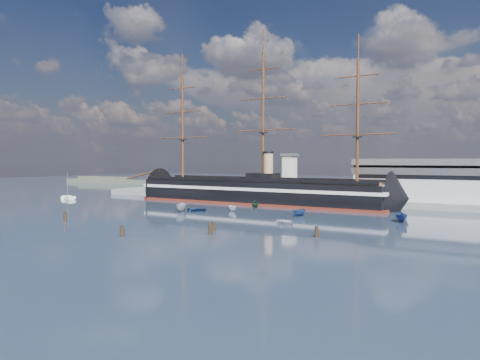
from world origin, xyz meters
The scene contains 19 objects.
ground centered at (0.00, 40.00, 0.00)m, with size 600.00×600.00×0.00m, color #243043.
quay centered at (10.00, 76.00, 0.00)m, with size 180.00×18.00×2.00m, color slate.
warehouse centered at (58.00, 80.00, 7.98)m, with size 63.00×21.00×11.60m.
quay_tower centered at (3.00, 73.00, 9.75)m, with size 5.00×5.00×15.00m.
shoreline centered at (-139.23, 135.00, 1.45)m, with size 120.00×10.00×4.00m.
warship centered at (-4.32, 60.00, 4.04)m, with size 113.10×18.70×53.94m.
sailboat centered at (-71.13, 37.75, 0.65)m, with size 6.68×3.85×10.26m.
motorboat_a centered at (-8.79, 26.90, 0.00)m, with size 7.39×2.71×2.96m, color silver.
motorboat_b centered at (-5.46, 29.80, 0.00)m, with size 3.50×1.40×1.63m, color navy.
motorboat_c centered at (24.38, 34.02, 0.00)m, with size 5.71×2.10×2.29m, color navy.
motorboat_d centered at (3.24, 48.00, 0.00)m, with size 6.84×2.96×2.51m, color #143721.
motorboat_e centered at (27.89, 19.01, 0.00)m, with size 3.29×1.32×1.54m, color silver.
motorboat_f centered at (49.74, 36.00, 0.00)m, with size 6.81×2.50×2.73m, color navy.
motorboat_g centered at (2.91, 35.59, 0.00)m, with size 5.09×1.87×2.03m, color white.
piling_near_left centered at (-17.91, -5.33, 0.00)m, with size 0.64×0.64×3.18m, color black.
piling_near_mid centered at (8.55, -12.96, 0.00)m, with size 0.64×0.64×2.80m, color black.
piling_near_right centered at (22.07, -2.84, 0.00)m, with size 0.64×0.64×3.21m, color black.
piling_far_right centered at (40.90, 5.38, 0.00)m, with size 0.64×0.64×2.79m, color black.
piling_extra centered at (20.05, 1.33, 0.00)m, with size 0.64×0.64×2.59m, color black.
Camera 1 is at (74.51, -76.94, 14.47)m, focal length 35.00 mm.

